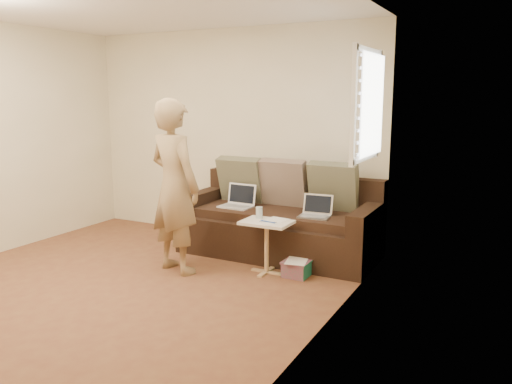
% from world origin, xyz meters
% --- Properties ---
extents(floor, '(4.50, 4.50, 0.00)m').
position_xyz_m(floor, '(0.00, 0.00, 0.00)').
color(floor, brown).
rests_on(floor, ground).
extents(wall_back, '(4.00, 0.00, 4.00)m').
position_xyz_m(wall_back, '(0.00, 2.25, 1.30)').
color(wall_back, beige).
rests_on(wall_back, ground).
extents(wall_right, '(0.00, 4.50, 4.50)m').
position_xyz_m(wall_right, '(2.00, 0.00, 1.30)').
color(wall_right, beige).
rests_on(wall_right, ground).
extents(window_blinds, '(0.12, 0.88, 1.08)m').
position_xyz_m(window_blinds, '(1.95, 1.50, 1.70)').
color(window_blinds, white).
rests_on(window_blinds, wall_right).
extents(sofa, '(2.20, 0.95, 0.85)m').
position_xyz_m(sofa, '(0.90, 1.77, 0.42)').
color(sofa, black).
rests_on(sofa, ground).
extents(pillow_left, '(0.55, 0.29, 0.57)m').
position_xyz_m(pillow_left, '(0.30, 1.97, 0.79)').
color(pillow_left, '#53543E').
rests_on(pillow_left, sofa).
extents(pillow_mid, '(0.55, 0.27, 0.57)m').
position_xyz_m(pillow_mid, '(0.85, 2.00, 0.79)').
color(pillow_mid, '#785E56').
rests_on(pillow_mid, sofa).
extents(pillow_right, '(0.55, 0.28, 0.57)m').
position_xyz_m(pillow_right, '(1.45, 2.02, 0.79)').
color(pillow_right, '#53543E').
rests_on(pillow_right, sofa).
extents(laptop_silver, '(0.34, 0.26, 0.22)m').
position_xyz_m(laptop_silver, '(1.38, 1.62, 0.52)').
color(laptop_silver, '#B7BABC').
rests_on(laptop_silver, sofa).
extents(laptop_white, '(0.37, 0.28, 0.26)m').
position_xyz_m(laptop_white, '(0.39, 1.67, 0.52)').
color(laptop_white, white).
rests_on(laptop_white, sofa).
extents(person, '(0.74, 0.59, 1.77)m').
position_xyz_m(person, '(0.19, 0.79, 0.89)').
color(person, olive).
rests_on(person, ground).
extents(side_table, '(0.50, 0.35, 0.55)m').
position_xyz_m(side_table, '(1.05, 1.15, 0.27)').
color(side_table, silver).
rests_on(side_table, ground).
extents(drinking_glass, '(0.07, 0.07, 0.12)m').
position_xyz_m(drinking_glass, '(0.93, 1.22, 0.61)').
color(drinking_glass, silver).
rests_on(drinking_glass, side_table).
extents(scissors, '(0.18, 0.11, 0.02)m').
position_xyz_m(scissors, '(1.09, 1.10, 0.55)').
color(scissors, silver).
rests_on(scissors, side_table).
extents(paper_on_table, '(0.25, 0.33, 0.00)m').
position_xyz_m(paper_on_table, '(1.11, 1.19, 0.55)').
color(paper_on_table, white).
rests_on(paper_on_table, side_table).
extents(striped_box, '(0.26, 0.26, 0.16)m').
position_xyz_m(striped_box, '(1.36, 1.20, 0.08)').
color(striped_box, '#CE1E57').
rests_on(striped_box, ground).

